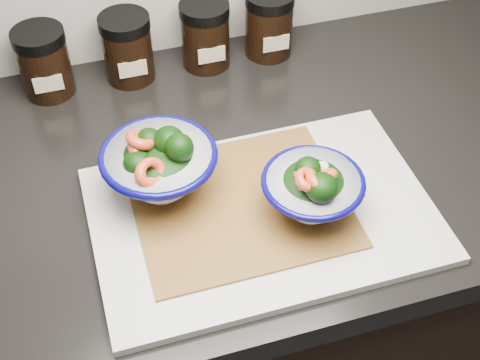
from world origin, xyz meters
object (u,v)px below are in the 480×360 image
object	(u,v)px
cutting_board	(262,214)
bowl_left	(159,165)
spice_jar_c	(205,35)
spice_jar_b	(127,48)
spice_jar_d	(269,24)
spice_jar_a	(44,62)
bowl_right	(313,191)

from	to	relation	value
cutting_board	bowl_left	bearing A→B (deg)	148.77
bowl_left	spice_jar_c	size ratio (longest dim) A/B	1.38
cutting_board	bowl_left	distance (m)	0.15
cutting_board	spice_jar_b	xyz separation A→B (m)	(-0.11, 0.36, 0.05)
spice_jar_b	spice_jar_c	distance (m)	0.13
spice_jar_d	cutting_board	bearing A→B (deg)	-109.76
spice_jar_a	spice_jar_c	xyz separation A→B (m)	(0.26, 0.00, 0.00)
bowl_left	spice_jar_d	bearing A→B (deg)	48.95
bowl_right	spice_jar_a	distance (m)	0.49
spice_jar_a	spice_jar_c	distance (m)	0.26
cutting_board	spice_jar_b	distance (m)	0.38
bowl_right	spice_jar_c	world-z (taller)	bowl_right
cutting_board	spice_jar_c	bearing A→B (deg)	87.15
bowl_left	bowl_right	size ratio (longest dim) A/B	1.17
spice_jar_a	spice_jar_b	size ratio (longest dim) A/B	1.00
bowl_left	spice_jar_c	distance (m)	0.32
bowl_left	spice_jar_b	xyz separation A→B (m)	(0.01, 0.28, -0.01)
cutting_board	spice_jar_c	distance (m)	0.36
cutting_board	bowl_right	size ratio (longest dim) A/B	3.36
spice_jar_a	bowl_right	bearing A→B (deg)	-51.64
cutting_board	bowl_right	bearing A→B (deg)	-21.99
spice_jar_b	cutting_board	bearing A→B (deg)	-72.70
bowl_left	bowl_right	xyz separation A→B (m)	(0.18, -0.10, -0.01)
bowl_right	spice_jar_b	distance (m)	0.42
spice_jar_c	cutting_board	bearing A→B (deg)	-92.85
bowl_right	bowl_left	bearing A→B (deg)	151.63
bowl_left	spice_jar_b	distance (m)	0.29
bowl_right	spice_jar_c	distance (m)	0.38
cutting_board	spice_jar_d	size ratio (longest dim) A/B	3.98
spice_jar_b	spice_jar_c	size ratio (longest dim) A/B	1.00
spice_jar_b	spice_jar_c	world-z (taller)	same
bowl_right	spice_jar_b	world-z (taller)	bowl_right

